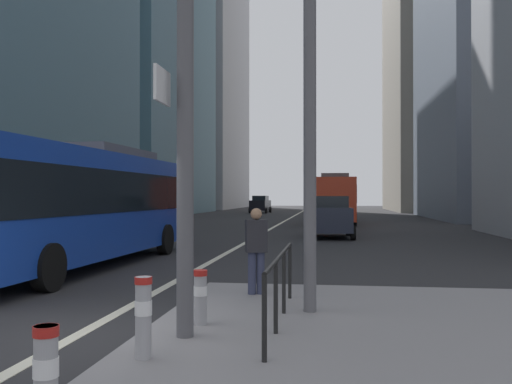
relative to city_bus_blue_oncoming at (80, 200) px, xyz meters
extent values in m
plane|color=#28282B|center=(3.28, 12.97, -1.84)|extent=(160.00, 160.00, 0.00)
cube|color=beige|center=(3.28, 22.97, -1.83)|extent=(0.20, 80.00, 0.01)
cube|color=#9E9EA3|center=(-12.72, 70.55, 21.29)|extent=(10.37, 24.30, 46.25)
cube|color=gray|center=(20.28, 59.82, 16.09)|extent=(11.62, 21.98, 35.85)
cube|color=#14389E|center=(0.00, -0.03, -0.11)|extent=(2.83, 11.55, 2.75)
cube|color=black|center=(0.00, -0.03, 0.23)|extent=(2.86, 11.32, 1.10)
cube|color=#4C4C51|center=(0.05, 1.69, 1.41)|extent=(1.87, 4.18, 0.30)
cylinder|color=black|center=(1.09, -3.74, -1.34)|extent=(0.33, 1.01, 1.00)
cylinder|color=black|center=(1.30, 3.60, -1.34)|extent=(0.33, 1.01, 1.00)
cylinder|color=black|center=(-1.09, 3.67, -1.34)|extent=(0.33, 1.01, 1.00)
cube|color=red|center=(7.01, 25.03, -0.11)|extent=(2.64, 11.35, 2.75)
cube|color=black|center=(7.01, 25.03, 0.23)|extent=(2.68, 11.12, 1.10)
cube|color=#4C4C51|center=(7.03, 23.33, 1.41)|extent=(1.80, 4.10, 0.30)
cylinder|color=black|center=(5.76, 28.63, -1.34)|extent=(0.31, 1.00, 1.00)
cylinder|color=black|center=(8.16, 28.67, -1.34)|extent=(0.31, 1.00, 1.00)
cylinder|color=black|center=(5.85, 21.39, -1.34)|extent=(0.31, 1.00, 1.00)
cylinder|color=black|center=(8.25, 21.42, -1.34)|extent=(0.31, 1.00, 1.00)
cube|color=black|center=(-1.13, 47.88, -0.97)|extent=(1.98, 4.47, 1.10)
cube|color=black|center=(-1.12, 48.03, -0.16)|extent=(1.60, 2.44, 0.52)
cylinder|color=black|center=(-0.29, 46.34, -1.52)|extent=(0.25, 0.65, 0.64)
cylinder|color=black|center=(-2.10, 46.43, -1.52)|extent=(0.25, 0.65, 0.64)
cylinder|color=black|center=(-0.15, 49.33, -1.52)|extent=(0.25, 0.65, 0.64)
cylinder|color=black|center=(-1.97, 49.41, -1.52)|extent=(0.25, 0.65, 0.64)
cube|color=#232838|center=(6.78, 11.83, -0.97)|extent=(1.97, 4.18, 1.10)
cube|color=black|center=(6.79, 11.68, -0.16)|extent=(1.59, 2.28, 0.52)
cylinder|color=black|center=(5.81, 13.18, -1.52)|extent=(0.25, 0.65, 0.64)
cylinder|color=black|center=(7.63, 13.27, -1.52)|extent=(0.25, 0.65, 0.64)
cylinder|color=black|center=(5.94, 10.39, -1.52)|extent=(0.25, 0.65, 0.64)
cylinder|color=black|center=(7.76, 10.48, -1.52)|extent=(0.25, 0.65, 0.64)
cube|color=#B2A899|center=(5.31, 52.15, -0.97)|extent=(1.80, 4.04, 1.10)
cube|color=black|center=(5.31, 52.00, -0.16)|extent=(1.51, 2.19, 0.52)
cylinder|color=black|center=(4.41, 53.52, -1.52)|extent=(0.22, 0.64, 0.64)
cylinder|color=black|center=(6.23, 53.51, -1.52)|extent=(0.22, 0.64, 0.64)
cylinder|color=black|center=(4.39, 50.78, -1.52)|extent=(0.22, 0.64, 0.64)
cylinder|color=black|center=(6.21, 50.77, -1.52)|extent=(0.22, 0.64, 0.64)
cylinder|color=#515156|center=(4.94, -7.42, 1.31)|extent=(0.22, 0.22, 6.00)
cube|color=white|center=(4.69, -7.60, 1.51)|extent=(0.04, 0.60, 0.44)
cylinder|color=#56565B|center=(6.47, -5.65, 2.31)|extent=(0.20, 0.20, 8.00)
cylinder|color=#99999E|center=(4.66, -10.42, -1.27)|extent=(0.18, 0.18, 0.83)
cylinder|color=white|center=(4.66, -10.42, -1.17)|extent=(0.19, 0.19, 0.15)
cylinder|color=#B21E19|center=(4.66, -10.42, -0.90)|extent=(0.20, 0.20, 0.08)
cylinder|color=#99999E|center=(4.73, -8.42, -1.23)|extent=(0.18, 0.18, 0.91)
cylinder|color=white|center=(4.73, -8.42, -1.12)|extent=(0.19, 0.19, 0.16)
cylinder|color=#B21E19|center=(4.73, -8.42, -0.82)|extent=(0.20, 0.20, 0.08)
cylinder|color=#99999E|center=(4.98, -6.74, -1.30)|extent=(0.18, 0.18, 0.76)
cylinder|color=white|center=(4.98, -6.74, -1.21)|extent=(0.19, 0.19, 0.14)
cylinder|color=#B21E19|center=(4.98, -6.74, -0.96)|extent=(0.20, 0.20, 0.08)
cylinder|color=black|center=(6.08, -8.36, -1.21)|extent=(0.06, 0.06, 0.95)
cylinder|color=black|center=(6.08, -7.10, -1.21)|extent=(0.06, 0.06, 0.95)
cylinder|color=black|center=(6.08, -5.85, -1.21)|extent=(0.06, 0.06, 0.95)
cylinder|color=black|center=(6.08, -4.59, -1.21)|extent=(0.06, 0.06, 0.95)
cylinder|color=black|center=(6.08, -6.48, -0.74)|extent=(0.06, 3.77, 0.06)
cylinder|color=#2D334C|center=(5.51, -4.22, -1.30)|extent=(0.15, 0.15, 0.77)
cylinder|color=#2D334C|center=(5.36, -4.27, -1.30)|extent=(0.15, 0.15, 0.77)
cube|color=#232328|center=(5.44, -4.25, -0.62)|extent=(0.44, 0.35, 0.60)
sphere|color=#9E7556|center=(5.44, -4.25, -0.21)|extent=(0.21, 0.21, 0.21)
camera|label=1|loc=(6.80, -14.38, 0.13)|focal=39.00mm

